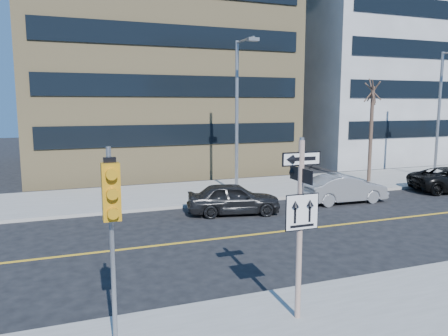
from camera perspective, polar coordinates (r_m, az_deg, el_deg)
name	(u,v)px	position (r m, az deg, el deg)	size (l,w,h in m)	color
ground	(252,281)	(12.61, 3.67, -14.56)	(120.00, 120.00, 0.00)	black
far_sidewalk	(422,176)	(32.44, 24.48, -0.95)	(66.00, 6.00, 0.15)	gray
sign_pole	(300,219)	(9.70, 9.92, -6.54)	(0.92, 0.92, 4.06)	beige
traffic_signal	(112,209)	(8.18, -14.47, -5.21)	(0.32, 0.45, 4.00)	gray
parked_car_a	(234,198)	(19.62, 1.25, -3.99)	(4.16, 1.67, 1.42)	black
parked_car_b	(344,189)	(22.68, 15.41, -2.61)	(4.29, 1.49, 1.41)	gray
streetlight_a	(239,107)	(23.08, 1.91, 7.99)	(0.55, 2.25, 8.00)	gray
streetlight_b	(442,106)	(31.22, 26.62, 7.22)	(0.55, 2.25, 8.00)	gray
street_tree_west	(373,94)	(28.20, 18.87, 9.19)	(1.80, 1.80, 6.35)	#3D2C24
building_brick	(148,52)	(36.45, -9.95, 14.70)	(18.00, 18.00, 18.00)	tan
building_grey_mid	(379,76)	(45.07, 19.65, 11.20)	(20.00, 16.00, 15.00)	gray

